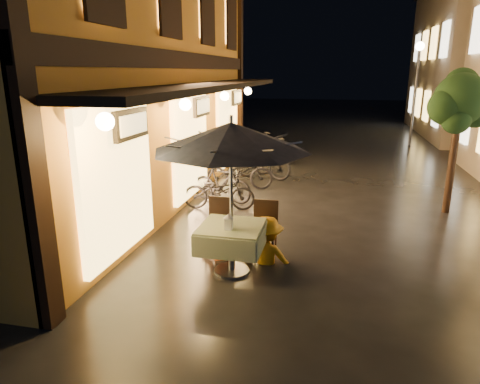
% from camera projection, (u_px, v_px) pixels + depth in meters
% --- Properties ---
extents(ground, '(90.00, 90.00, 0.00)m').
position_uv_depth(ground, '(335.00, 300.00, 5.94)').
color(ground, black).
rests_on(ground, ground).
extents(west_building, '(5.90, 11.40, 7.40)m').
position_uv_depth(west_building, '(94.00, 42.00, 9.89)').
color(west_building, gold).
rests_on(west_building, ground).
extents(street_tree, '(1.43, 1.20, 3.15)m').
position_uv_depth(street_tree, '(461.00, 103.00, 9.00)').
color(street_tree, black).
rests_on(street_tree, ground).
extents(streetlamp_far, '(0.36, 0.36, 4.23)m').
position_uv_depth(streetlamp_far, '(417.00, 75.00, 17.65)').
color(streetlamp_far, '#59595E').
rests_on(streetlamp_far, ground).
extents(cafe_table, '(0.99, 0.99, 0.78)m').
position_uv_depth(cafe_table, '(232.00, 237.00, 6.63)').
color(cafe_table, '#59595E').
rests_on(cafe_table, ground).
extents(patio_umbrella, '(2.36, 2.36, 2.46)m').
position_uv_depth(patio_umbrella, '(231.00, 137.00, 6.20)').
color(patio_umbrella, '#59595E').
rests_on(patio_umbrella, ground).
extents(cafe_chair_left, '(0.42, 0.42, 0.97)m').
position_uv_depth(cafe_chair_left, '(219.00, 222.00, 7.42)').
color(cafe_chair_left, black).
rests_on(cafe_chair_left, ground).
extents(cafe_chair_right, '(0.42, 0.42, 0.97)m').
position_uv_depth(cafe_chair_right, '(265.00, 226.00, 7.25)').
color(cafe_chair_right, black).
rests_on(cafe_chair_right, ground).
extents(table_lantern, '(0.16, 0.16, 0.25)m').
position_uv_depth(table_lantern, '(229.00, 221.00, 6.38)').
color(table_lantern, white).
rests_on(table_lantern, cafe_table).
extents(person_orange, '(0.74, 0.60, 1.42)m').
position_uv_depth(person_orange, '(219.00, 216.00, 7.23)').
color(person_orange, '#E13E00').
rests_on(person_orange, ground).
extents(person_yellow, '(1.03, 0.66, 1.51)m').
position_uv_depth(person_yellow, '(267.00, 218.00, 6.97)').
color(person_yellow, '#FFA211').
rests_on(person_yellow, ground).
extents(bicycle_0, '(1.70, 0.77, 0.86)m').
position_uv_depth(bicycle_0, '(219.00, 191.00, 9.75)').
color(bicycle_0, black).
rests_on(bicycle_0, ground).
extents(bicycle_1, '(1.61, 0.76, 0.94)m').
position_uv_depth(bicycle_1, '(222.00, 183.00, 10.30)').
color(bicycle_1, black).
rests_on(bicycle_1, ground).
extents(bicycle_2, '(1.89, 1.00, 0.94)m').
position_uv_depth(bicycle_2, '(239.00, 172.00, 11.41)').
color(bicycle_2, black).
rests_on(bicycle_2, ground).
extents(bicycle_3, '(1.86, 0.95, 1.08)m').
position_uv_depth(bicycle_3, '(262.00, 161.00, 12.54)').
color(bicycle_3, black).
rests_on(bicycle_3, ground).
extents(bicycle_4, '(1.66, 0.78, 0.84)m').
position_uv_depth(bicycle_4, '(245.00, 161.00, 13.14)').
color(bicycle_4, black).
rests_on(bicycle_4, ground).
extents(bicycle_5, '(1.79, 1.11, 1.04)m').
position_uv_depth(bicycle_5, '(273.00, 148.00, 14.82)').
color(bicycle_5, black).
rests_on(bicycle_5, ground).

